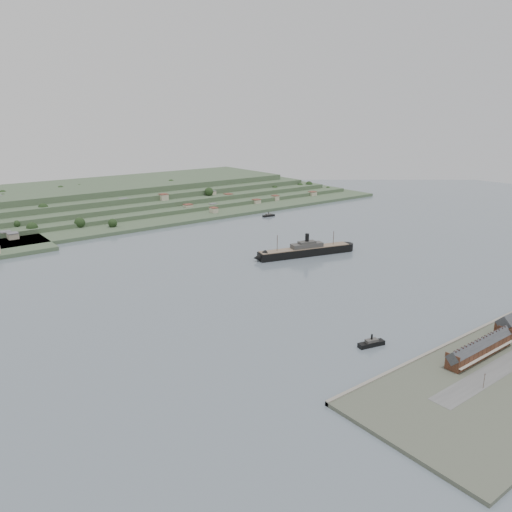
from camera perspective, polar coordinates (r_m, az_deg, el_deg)
ground at (r=412.46m, az=4.06°, el=-2.58°), size 1400.00×1400.00×0.00m
terrace_row at (r=306.33m, az=24.20°, el=-9.58°), size 55.60×9.80×11.07m
gabled_building at (r=338.70m, az=26.72°, el=-7.19°), size 10.40×10.18×14.09m
far_peninsula at (r=751.92m, az=-14.64°, el=6.47°), size 760.00×309.00×30.00m
steamship at (r=475.92m, az=5.33°, el=0.56°), size 104.83×37.43×25.57m
tugboat at (r=304.66m, az=13.05°, el=-9.68°), size 17.33×8.36×7.53m
ferry_east at (r=653.98m, az=1.45°, el=4.67°), size 17.39×6.05×6.40m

